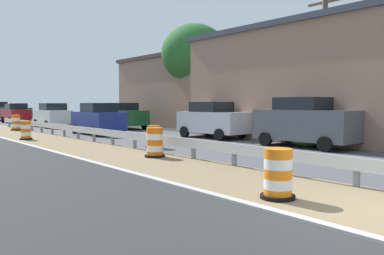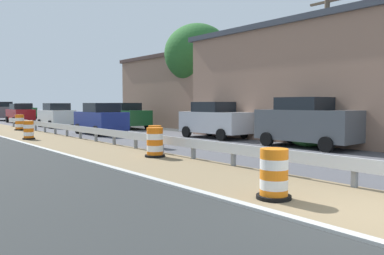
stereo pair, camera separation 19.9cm
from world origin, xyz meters
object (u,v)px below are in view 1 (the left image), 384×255
car_distant_a (123,116)px  car_distant_b (16,113)px  traffic_barrel_farther (16,123)px  car_trailing_near_lane (19,111)px  car_lead_near_lane (98,119)px  car_mid_far_lane (305,122)px  utility_pole_near (324,65)px  car_trailing_far_lane (52,115)px  car_distant_c (213,120)px  traffic_barrel_mid (154,138)px  traffic_barrel_nearest (278,176)px  traffic_barrel_far (26,131)px  traffic_barrel_close (155,144)px

car_distant_a → car_distant_b: (-3.92, 14.58, -0.04)m
traffic_barrel_farther → car_trailing_near_lane: size_ratio=0.24×
car_lead_near_lane → car_mid_far_lane: size_ratio=0.92×
car_distant_b → utility_pole_near: (5.56, -30.74, 2.79)m
traffic_barrel_farther → car_trailing_far_lane: (3.31, 1.81, 0.47)m
traffic_barrel_farther → car_distant_c: size_ratio=0.26×
traffic_barrel_mid → car_mid_far_lane: 6.78m
traffic_barrel_nearest → car_trailing_far_lane: car_trailing_far_lane is taller
traffic_barrel_nearest → traffic_barrel_mid: (3.11, 9.20, -0.03)m
traffic_barrel_mid → car_distant_c: 5.73m
car_trailing_far_lane → car_distant_a: car_distant_a is taller
car_distant_c → utility_pole_near: size_ratio=0.61×
traffic_barrel_far → car_distant_a: bearing=28.4°
car_distant_b → car_distant_c: car_distant_c is taller
traffic_barrel_close → traffic_barrel_far: (-1.56, 10.09, -0.03)m
car_lead_near_lane → utility_pole_near: utility_pole_near is taller
car_distant_a → traffic_barrel_close: bearing=-24.6°
car_lead_near_lane → car_distant_b: 18.53m
car_distant_a → utility_pole_near: (1.64, -16.17, 2.75)m
traffic_barrel_close → traffic_barrel_far: 10.21m
car_distant_b → car_mid_far_lane: bearing=-172.2°
traffic_barrel_farther → car_trailing_far_lane: size_ratio=0.26×
car_trailing_near_lane → car_trailing_far_lane: bearing=-10.2°
traffic_barrel_farther → utility_pole_near: bearing=-66.2°
traffic_barrel_far → traffic_barrel_farther: bearing=78.4°
car_lead_near_lane → car_distant_a: (4.03, 3.95, 0.01)m
car_lead_near_lane → traffic_barrel_farther: bearing=22.7°
traffic_barrel_mid → car_lead_near_lane: bearing=80.4°
car_trailing_near_lane → car_distant_b: bearing=-18.2°
car_trailing_far_lane → car_distant_a: size_ratio=0.94×
traffic_barrel_farther → car_distant_c: bearing=-63.2°
traffic_barrel_farther → car_trailing_far_lane: bearing=28.7°
car_mid_far_lane → car_distant_c: 6.03m
traffic_barrel_far → car_distant_a: 9.78m
car_trailing_far_lane → traffic_barrel_close: bearing=171.7°
traffic_barrel_mid → utility_pole_near: 8.71m
traffic_barrel_mid → car_distant_a: 13.47m
utility_pole_near → car_distant_c: bearing=106.5°
car_lead_near_lane → car_mid_far_lane: 13.03m
traffic_barrel_nearest → car_distant_c: car_distant_c is taller
car_distant_b → traffic_barrel_farther: bearing=165.6°
traffic_barrel_far → traffic_barrel_farther: (1.63, 7.93, 0.06)m
car_mid_far_lane → traffic_barrel_close: bearing=-104.6°
traffic_barrel_nearest → car_trailing_far_lane: (4.90, 26.61, 0.52)m
utility_pole_near → car_distant_a: bearing=95.8°
car_trailing_near_lane → car_distant_c: car_distant_c is taller
car_lead_near_lane → car_mid_far_lane: bearing=-161.4°
traffic_barrel_nearest → car_trailing_near_lane: (8.23, 47.90, 0.52)m
car_distant_a → utility_pole_near: size_ratio=0.64×
traffic_barrel_farther → car_trailing_far_lane: 3.80m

